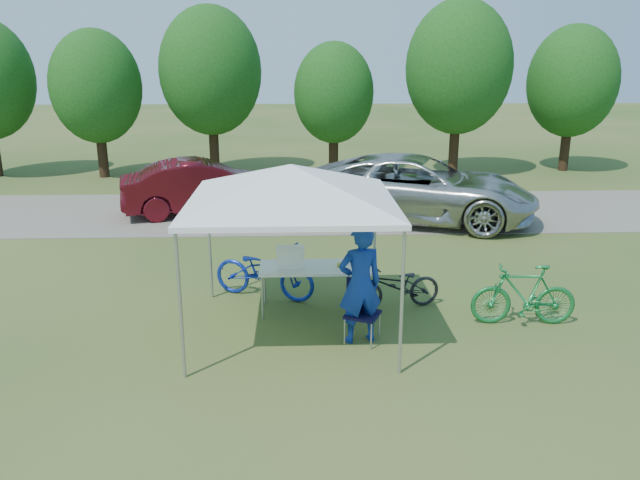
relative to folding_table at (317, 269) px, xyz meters
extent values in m
plane|color=#2D5119|center=(-0.42, -0.82, -0.77)|extent=(100.00, 100.00, 0.00)
cube|color=gray|center=(-0.42, 7.18, -0.76)|extent=(24.00, 5.00, 0.02)
cylinder|color=#A5A5AA|center=(-1.92, -2.32, 0.28)|extent=(0.05, 0.05, 2.10)
cylinder|color=#A5A5AA|center=(1.08, -2.32, 0.28)|extent=(0.05, 0.05, 2.10)
cylinder|color=#A5A5AA|center=(-1.92, 0.68, 0.28)|extent=(0.05, 0.05, 2.10)
cylinder|color=#A5A5AA|center=(1.08, 0.68, 0.28)|extent=(0.05, 0.05, 2.10)
cube|color=white|center=(-0.42, -0.82, 1.37)|extent=(3.15, 3.15, 0.08)
pyramid|color=white|center=(-0.42, -0.82, 1.96)|extent=(4.53, 4.53, 0.55)
cylinder|color=#382314|center=(-7.42, 12.88, 0.11)|extent=(0.36, 0.36, 1.75)
ellipsoid|color=#144711|center=(-7.42, 12.88, 2.48)|extent=(3.20, 3.20, 4.00)
cylinder|color=#382314|center=(-3.42, 13.48, 0.25)|extent=(0.36, 0.36, 2.03)
ellipsoid|color=#144711|center=(-3.42, 13.48, 3.00)|extent=(3.71, 3.71, 4.64)
cylinder|color=#382314|center=(1.08, 13.28, 0.04)|extent=(0.36, 0.36, 1.61)
ellipsoid|color=#144711|center=(1.08, 13.28, 2.22)|extent=(2.94, 2.94, 3.68)
cylinder|color=#382314|center=(5.58, 12.98, 0.28)|extent=(0.36, 0.36, 2.10)
ellipsoid|color=#144711|center=(5.58, 12.98, 3.13)|extent=(3.84, 3.84, 4.80)
cylinder|color=#382314|center=(10.08, 13.58, 0.14)|extent=(0.36, 0.36, 1.82)
ellipsoid|color=#144711|center=(10.08, 13.58, 2.61)|extent=(3.33, 3.33, 4.16)
cube|color=white|center=(0.00, 0.00, 0.02)|extent=(1.97, 0.82, 0.04)
cylinder|color=#A5A5AA|center=(-0.93, -0.35, -0.38)|extent=(0.04, 0.04, 0.77)
cylinder|color=#A5A5AA|center=(0.93, -0.35, -0.38)|extent=(0.04, 0.04, 0.77)
cylinder|color=#A5A5AA|center=(-0.93, 0.35, -0.38)|extent=(0.04, 0.04, 0.77)
cylinder|color=#A5A5AA|center=(0.93, 0.35, -0.38)|extent=(0.04, 0.04, 0.77)
cube|color=black|center=(0.66, -1.28, -0.32)|extent=(0.64, 0.64, 0.04)
cube|color=black|center=(0.66, -1.04, -0.06)|extent=(0.46, 0.24, 0.48)
cylinder|color=#A5A5AA|center=(0.45, -1.50, -0.55)|extent=(0.02, 0.02, 0.43)
cylinder|color=#A5A5AA|center=(0.88, -1.50, -0.55)|extent=(0.02, 0.02, 0.43)
cylinder|color=#A5A5AA|center=(0.45, -1.07, -0.55)|extent=(0.02, 0.02, 0.43)
cylinder|color=#A5A5AA|center=(0.88, -1.07, -0.55)|extent=(0.02, 0.02, 0.43)
cube|color=white|center=(-0.45, 0.00, 0.20)|extent=(0.46, 0.31, 0.31)
cube|color=white|center=(-0.45, 0.00, 0.37)|extent=(0.48, 0.33, 0.04)
cylinder|color=gold|center=(0.39, -0.05, 0.08)|extent=(0.09, 0.09, 0.07)
imported|color=navy|center=(0.62, -1.26, 0.18)|extent=(0.77, 0.59, 1.89)
imported|color=#122BA4|center=(-0.94, 0.66, -0.25)|extent=(2.07, 1.36, 1.03)
imported|color=#1A7938|center=(3.39, -0.72, -0.25)|extent=(1.75, 0.59, 1.03)
imported|color=black|center=(1.40, 0.00, -0.34)|extent=(1.70, 0.94, 0.85)
imported|color=beige|center=(2.90, 6.11, 0.12)|extent=(6.85, 4.65, 1.74)
imported|color=#500D15|center=(-2.92, 7.15, 0.00)|extent=(4.83, 2.72, 1.51)
camera|label=1|loc=(-0.34, -10.17, 3.53)|focal=35.00mm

